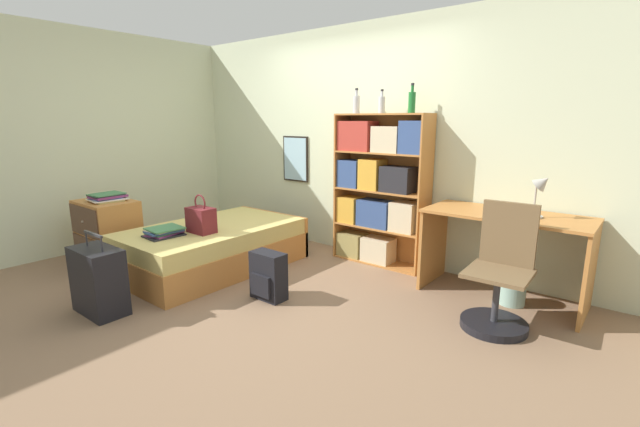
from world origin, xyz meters
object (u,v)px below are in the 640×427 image
(handbag, at_px, (201,220))
(waste_bin, at_px, (512,288))
(desk_chair, at_px, (499,289))
(desk, at_px, (505,239))
(backpack, at_px, (268,276))
(desk_lamp, at_px, (541,189))
(bed, at_px, (214,247))
(suitcase, at_px, (99,281))
(book_stack_on_bed, at_px, (164,232))
(bookcase, at_px, (377,188))
(dresser, at_px, (108,232))
(bottle_clear, at_px, (412,102))
(bottle_brown, at_px, (382,104))
(magazine_pile_on_dresser, at_px, (107,197))
(bottle_green, at_px, (356,104))

(handbag, bearing_deg, waste_bin, 25.68)
(desk_chair, bearing_deg, desk, 103.70)
(backpack, bearing_deg, desk_lamp, 35.04)
(bed, relative_size, backpack, 4.32)
(desk, bearing_deg, handbag, -152.17)
(desk, height_order, desk_lamp, desk_lamp)
(suitcase, bearing_deg, desk_lamp, 40.82)
(bed, relative_size, book_stack_on_bed, 5.18)
(book_stack_on_bed, bearing_deg, bookcase, 54.18)
(desk_chair, height_order, backpack, desk_chair)
(desk_lamp, bearing_deg, bed, -159.69)
(dresser, relative_size, desk_lamp, 1.85)
(desk, bearing_deg, desk_chair, -76.30)
(desk_lamp, bearing_deg, backpack, -144.96)
(dresser, xyz_separation_m, backpack, (2.08, 0.41, -0.14))
(bookcase, distance_m, bottle_clear, 0.97)
(suitcase, xyz_separation_m, desk_lamp, (2.73, 2.36, 0.74))
(desk, bearing_deg, suitcase, -136.37)
(bed, distance_m, bottle_clear, 2.54)
(desk, bearing_deg, desk_lamp, -3.17)
(bottle_brown, xyz_separation_m, desk, (1.37, -0.16, -1.17))
(suitcase, xyz_separation_m, bookcase, (1.09, 2.52, 0.56))
(dresser, height_order, backpack, dresser)
(suitcase, relative_size, desk_lamp, 1.79)
(suitcase, relative_size, desk_chair, 0.71)
(bed, height_order, bookcase, bookcase)
(dresser, xyz_separation_m, bottle_brown, (2.31, 1.88, 1.37))
(book_stack_on_bed, distance_m, bottle_brown, 2.53)
(desk_chair, relative_size, waste_bin, 3.40)
(magazine_pile_on_dresser, bearing_deg, backpack, 11.15)
(bed, xyz_separation_m, backpack, (1.05, -0.22, -0.02))
(bed, distance_m, suitcase, 1.30)
(suitcase, distance_m, desk_chair, 3.19)
(backpack, bearing_deg, bookcase, 81.83)
(bed, height_order, desk_chair, desk_chair)
(magazine_pile_on_dresser, height_order, desk_chair, desk_chair)
(book_stack_on_bed, xyz_separation_m, desk, (2.69, 1.64, 0.05))
(bottle_clear, bearing_deg, bed, -142.57)
(magazine_pile_on_dresser, relative_size, desk, 0.28)
(bottle_green, xyz_separation_m, bottle_clear, (0.65, 0.01, 0.01))
(suitcase, height_order, magazine_pile_on_dresser, magazine_pile_on_dresser)
(bed, bearing_deg, desk, 22.24)
(bottle_clear, bearing_deg, backpack, -111.40)
(bottle_brown, distance_m, desk_chair, 2.19)
(bottle_clear, bearing_deg, desk, -8.68)
(waste_bin, bearing_deg, handbag, -154.32)
(bottle_clear, distance_m, desk_chair, 1.98)
(desk_lamp, bearing_deg, book_stack_on_bed, -151.01)
(bottle_clear, relative_size, waste_bin, 1.02)
(book_stack_on_bed, height_order, bookcase, bookcase)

